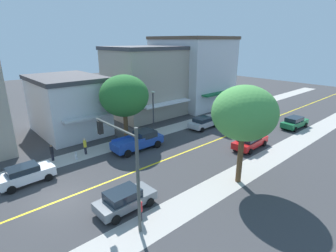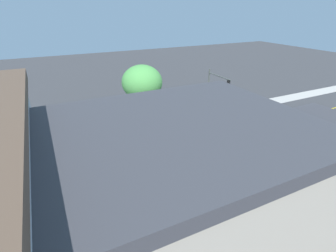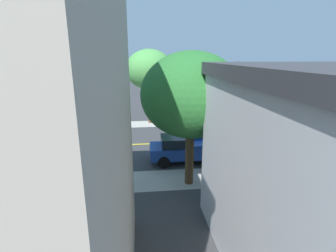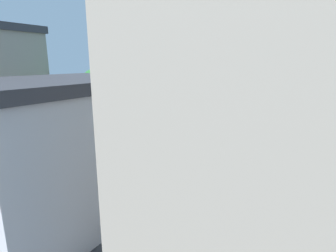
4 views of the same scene
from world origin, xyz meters
The scene contains 20 objects.
ground_plane centered at (0.00, 0.00, 0.00)m, with size 140.00×140.00×0.00m, color #38383A.
sidewalk_left centered at (-6.59, 0.00, 0.00)m, with size 2.64×126.00×0.01m, color #ADA8A0.
sidewalk_right centered at (6.59, 0.00, 0.00)m, with size 2.64×126.00×0.01m, color #ADA8A0.
road_centerline_stripe centered at (0.00, 0.00, 0.00)m, with size 0.20×126.00×0.00m, color yellow.
corner_shop_building centered at (-14.42, 6.68, 3.56)m, with size 11.05×7.47×7.09m.
brick_apartment_block centered at (-14.42, 18.92, 5.19)m, with size 10.05×11.07×10.36m.
street_tree_left_near centered at (-7.11, 10.38, 5.27)m, with size 5.51×5.51×7.64m.
street_tree_right_corner centered at (7.13, 12.09, 5.89)m, with size 5.03×5.03×8.05m.
fire_hydrant centered at (-5.94, 3.76, 0.39)m, with size 0.44×0.24×0.78m.
parking_meter centered at (-5.70, 8.26, 0.92)m, with size 0.12×0.18×1.39m.
traffic_light_mast centered at (5.23, 2.45, 4.44)m, with size 4.68×0.32×6.75m.
street_lamp centered at (-6.47, 13.97, 3.46)m, with size 0.70×0.36×5.47m.
red_sedan_right_curb centered at (3.88, 19.07, 0.82)m, with size 2.23×4.86×1.58m.
grey_sedan_right_curb centered at (4.05, 3.00, 0.78)m, with size 2.14×4.25×1.50m.
white_sedan_left_curb centered at (-4.26, -1.15, 0.82)m, with size 2.06×4.26×1.57m.
silver_sedan_left_curb centered at (-3.98, 20.46, 0.78)m, with size 2.25×4.47×1.47m.
blue_pickup_truck centered at (-3.93, 9.93, 0.94)m, with size 2.34×5.64×1.88m.
pedestrian_red_shirt centered at (5.77, 3.07, 0.84)m, with size 0.30×0.30×1.57m.
pedestrian_black_shirt centered at (-7.21, 1.94, 0.87)m, with size 0.33×0.33×1.64m.
pedestrian_yellow_shirt centered at (-6.48, 5.00, 0.93)m, with size 0.32×0.32×1.74m.
Camera 2 is at (-22.39, 23.15, 14.45)m, focal length 27.67 mm.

